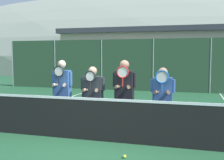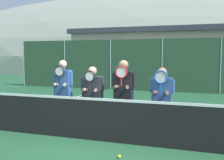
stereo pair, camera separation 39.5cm
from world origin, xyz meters
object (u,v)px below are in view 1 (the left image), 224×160
at_px(tennis_ball_on_court, 125,156).
at_px(player_center_left, 93,94).
at_px(car_far_left, 94,70).
at_px(car_left_of_center, 176,73).
at_px(player_rightmost, 163,96).
at_px(player_leftmost, 62,90).
at_px(player_center_right, 124,91).

bearing_deg(tennis_ball_on_court, player_center_left, 128.96).
bearing_deg(car_far_left, car_left_of_center, 1.08).
bearing_deg(player_rightmost, car_far_left, 117.28).
xyz_separation_m(player_leftmost, player_center_left, (0.85, -0.02, -0.07)).
relative_size(player_rightmost, tennis_ball_on_court, 24.82).
bearing_deg(player_rightmost, player_leftmost, -178.17).
relative_size(player_leftmost, car_far_left, 0.39).
bearing_deg(tennis_ball_on_court, car_left_of_center, 88.94).
bearing_deg(tennis_ball_on_court, player_center_right, 103.90).
bearing_deg(player_leftmost, player_rightmost, 1.83).
height_order(player_leftmost, player_rightmost, player_leftmost).
bearing_deg(car_far_left, player_center_left, -70.39).
bearing_deg(car_left_of_center, player_rightmost, -88.38).
xyz_separation_m(player_center_left, player_rightmost, (1.72, 0.10, -0.00)).
bearing_deg(tennis_ball_on_court, car_far_left, 112.22).
bearing_deg(player_center_left, tennis_ball_on_court, -51.04).
distance_m(player_center_left, player_center_right, 0.83).
bearing_deg(car_far_left, player_rightmost, -62.72).
height_order(car_far_left, car_left_of_center, car_far_left).
bearing_deg(player_center_right, car_left_of_center, 87.02).
height_order(player_center_left, player_center_right, player_center_right).
xyz_separation_m(player_center_left, car_far_left, (-3.97, 11.15, -0.06)).
relative_size(car_far_left, car_left_of_center, 1.12).
bearing_deg(player_center_right, player_leftmost, 178.40).
height_order(player_rightmost, tennis_ball_on_court, player_rightmost).
bearing_deg(player_leftmost, car_far_left, 105.68).
distance_m(player_center_left, car_far_left, 11.84).
xyz_separation_m(player_center_left, car_left_of_center, (1.41, 11.25, -0.14)).
xyz_separation_m(player_center_left, tennis_ball_on_court, (1.17, -1.45, -0.98)).
bearing_deg(player_center_left, player_center_right, -1.71).
height_order(player_center_right, car_left_of_center, player_center_right).
xyz_separation_m(player_rightmost, car_left_of_center, (-0.31, 11.15, -0.14)).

